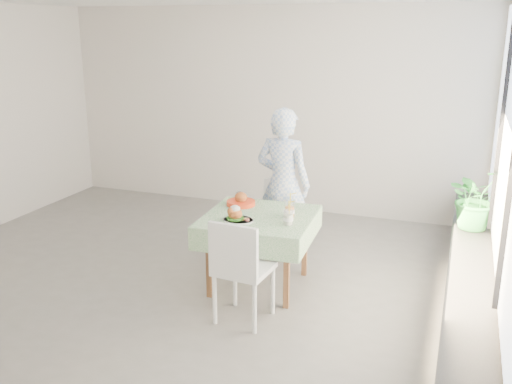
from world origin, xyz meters
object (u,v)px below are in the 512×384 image
at_px(cafe_table, 259,242).
at_px(chair_near, 243,289).
at_px(chair_far, 277,232).
at_px(diner, 283,184).
at_px(main_dish, 237,216).
at_px(juice_cup_orange, 290,210).
at_px(potted_plant, 476,198).

relative_size(cafe_table, chair_near, 1.15).
xyz_separation_m(cafe_table, chair_far, (-0.10, 0.88, -0.20)).
distance_m(cafe_table, diner, 0.89).
bearing_deg(main_dish, chair_far, 87.53).
bearing_deg(juice_cup_orange, chair_far, 115.26).
relative_size(cafe_table, diner, 0.64).
bearing_deg(cafe_table, potted_plant, 28.44).
xyz_separation_m(chair_far, potted_plant, (2.08, 0.19, 0.57)).
relative_size(cafe_table, potted_plant, 1.68).
bearing_deg(juice_cup_orange, potted_plant, 31.06).
xyz_separation_m(chair_near, juice_cup_orange, (0.18, 0.76, 0.52)).
distance_m(cafe_table, main_dish, 0.43).
height_order(chair_near, diner, diner).
distance_m(chair_far, main_dish, 1.23).
bearing_deg(juice_cup_orange, chair_near, -103.48).
height_order(cafe_table, chair_far, chair_far).
bearing_deg(potted_plant, chair_far, -174.70).
relative_size(diner, juice_cup_orange, 5.85).
xyz_separation_m(diner, main_dish, (-0.13, -1.03, -0.06)).
xyz_separation_m(chair_far, juice_cup_orange, (0.39, -0.82, 0.55)).
bearing_deg(chair_far, main_dish, -92.47).
xyz_separation_m(chair_far, chair_near, (0.21, -1.58, 0.03)).
bearing_deg(chair_far, chair_near, -82.57).
bearing_deg(chair_near, juice_cup_orange, 76.52).
bearing_deg(potted_plant, juice_cup_orange, -148.94).
bearing_deg(chair_near, chair_far, 97.43).
relative_size(chair_far, chair_near, 0.88).
xyz_separation_m(chair_near, diner, (-0.12, 1.51, 0.56)).
relative_size(chair_far, juice_cup_orange, 2.89).
bearing_deg(diner, juice_cup_orange, 117.59).
xyz_separation_m(cafe_table, juice_cup_orange, (0.29, 0.06, 0.35)).
xyz_separation_m(cafe_table, diner, (-0.01, 0.80, 0.39)).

